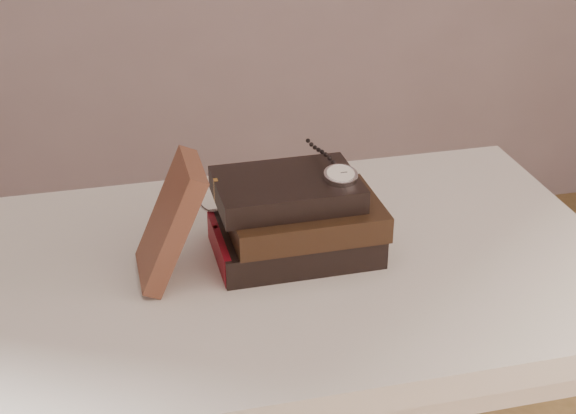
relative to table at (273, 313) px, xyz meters
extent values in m
cube|color=silver|center=(0.00, 0.00, 0.07)|extent=(1.00, 0.60, 0.04)
cube|color=white|center=(0.00, 0.00, 0.01)|extent=(0.88, 0.49, 0.08)
cylinder|color=white|center=(-0.45, 0.25, -0.30)|extent=(0.05, 0.05, 0.71)
cylinder|color=white|center=(0.45, 0.25, -0.30)|extent=(0.05, 0.05, 0.71)
cube|color=black|center=(0.04, 0.02, 0.11)|extent=(0.23, 0.16, 0.04)
cube|color=#FAE7CC|center=(0.04, 0.02, 0.11)|extent=(0.22, 0.15, 0.03)
cube|color=gold|center=(-0.08, 0.04, 0.11)|extent=(0.01, 0.01, 0.04)
cube|color=maroon|center=(-0.07, 0.02, 0.11)|extent=(0.01, 0.15, 0.04)
cube|color=black|center=(0.05, 0.01, 0.15)|extent=(0.22, 0.15, 0.04)
cube|color=#FAE7CC|center=(0.05, 0.01, 0.15)|extent=(0.21, 0.14, 0.03)
cube|color=gold|center=(-0.06, 0.03, 0.15)|extent=(0.01, 0.01, 0.04)
cube|color=black|center=(0.03, 0.03, 0.19)|extent=(0.20, 0.14, 0.03)
cube|color=#FAE7CC|center=(0.03, 0.03, 0.19)|extent=(0.20, 0.13, 0.03)
cube|color=gold|center=(-0.07, 0.05, 0.19)|extent=(0.01, 0.01, 0.03)
cube|color=#45241A|center=(-0.14, -0.01, 0.18)|extent=(0.10, 0.11, 0.17)
cylinder|color=silver|center=(0.10, 0.00, 0.21)|extent=(0.05, 0.05, 0.02)
cylinder|color=white|center=(0.10, 0.00, 0.22)|extent=(0.04, 0.04, 0.01)
torus|color=silver|center=(0.10, 0.00, 0.22)|extent=(0.05, 0.05, 0.01)
cylinder|color=silver|center=(0.10, 0.03, 0.21)|extent=(0.01, 0.01, 0.01)
cube|color=black|center=(0.10, 0.01, 0.22)|extent=(0.00, 0.01, 0.00)
cube|color=black|center=(0.10, 0.00, 0.22)|extent=(0.01, 0.00, 0.00)
sphere|color=black|center=(0.10, 0.04, 0.22)|extent=(0.01, 0.01, 0.01)
sphere|color=black|center=(0.10, 0.05, 0.22)|extent=(0.01, 0.01, 0.01)
sphere|color=black|center=(0.10, 0.06, 0.22)|extent=(0.01, 0.01, 0.01)
sphere|color=black|center=(0.09, 0.08, 0.22)|extent=(0.01, 0.01, 0.01)
sphere|color=black|center=(0.09, 0.09, 0.22)|extent=(0.01, 0.01, 0.01)
sphere|color=black|center=(0.09, 0.10, 0.22)|extent=(0.01, 0.01, 0.01)
sphere|color=black|center=(0.09, 0.11, 0.22)|extent=(0.01, 0.01, 0.01)
sphere|color=black|center=(0.08, 0.12, 0.22)|extent=(0.01, 0.01, 0.01)
torus|color=silver|center=(-0.07, 0.09, 0.16)|extent=(0.05, 0.01, 0.05)
torus|color=silver|center=(-0.02, 0.09, 0.16)|extent=(0.05, 0.01, 0.05)
cylinder|color=silver|center=(-0.05, 0.09, 0.16)|extent=(0.01, 0.00, 0.00)
cylinder|color=silver|center=(-0.09, 0.14, 0.15)|extent=(0.00, 0.10, 0.03)
cylinder|color=silver|center=(0.00, 0.14, 0.15)|extent=(0.00, 0.10, 0.03)
camera|label=1|loc=(-0.22, -1.01, 0.73)|focal=52.45mm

